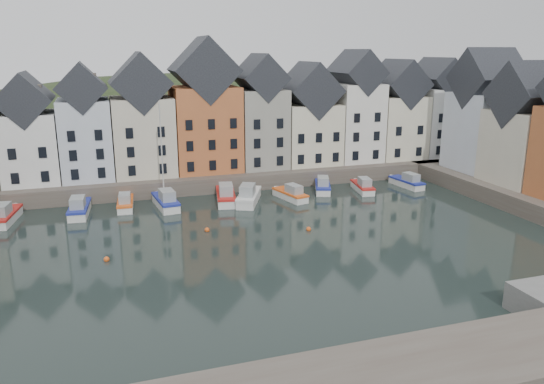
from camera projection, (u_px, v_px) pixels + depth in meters
name	position (u px, v px, depth m)	size (l,w,h in m)	color
ground	(268.00, 254.00, 48.18)	(260.00, 260.00, 0.00)	black
far_quay	(204.00, 173.00, 75.45)	(90.00, 16.00, 2.00)	#51463E
hillside	(182.00, 239.00, 104.23)	(153.60, 70.40, 64.00)	black
far_terrace	(228.00, 119.00, 72.54)	(72.37, 8.16, 17.78)	beige
right_terrace	(530.00, 127.00, 64.12)	(8.30, 24.25, 16.36)	silver
mooring_buoys	(212.00, 238.00, 51.83)	(20.50, 5.50, 0.50)	#EC5B1B
boat_a	(5.00, 216.00, 56.90)	(2.88, 6.63, 2.46)	silver
boat_b	(79.00, 209.00, 59.55)	(2.57, 6.60, 2.48)	silver
boat_c	(125.00, 203.00, 61.96)	(2.23, 5.78, 2.17)	silver
boat_d	(166.00, 201.00, 62.30)	(2.68, 6.79, 12.65)	silver
boat_e	(226.00, 196.00, 64.56)	(3.39, 7.24, 2.67)	silver
boat_f	(249.00, 196.00, 64.23)	(4.87, 7.30, 2.70)	silver
boat_g	(291.00, 194.00, 65.76)	(3.09, 5.99, 2.20)	silver
boat_h	(323.00, 186.00, 69.56)	(3.90, 6.28, 2.31)	silver
boat_i	(363.00, 187.00, 69.46)	(2.75, 5.87, 2.17)	silver
boat_j	(407.00, 182.00, 71.81)	(2.44, 5.92, 2.21)	silver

